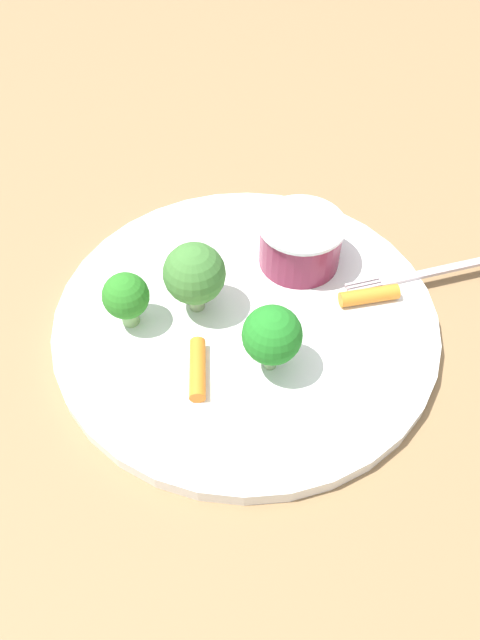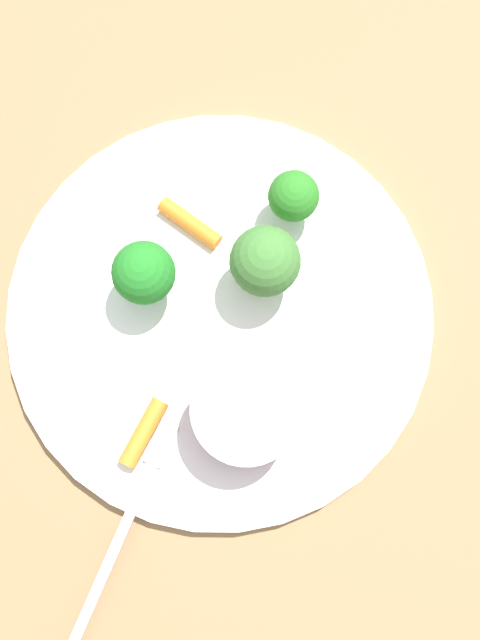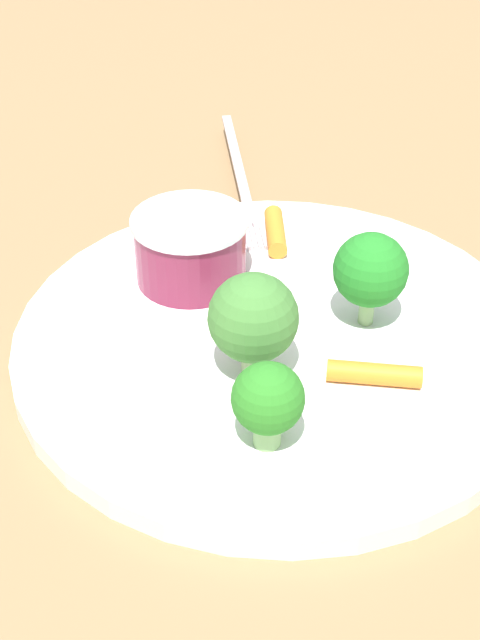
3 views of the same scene
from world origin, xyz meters
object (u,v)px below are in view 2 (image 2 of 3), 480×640
Objects in this scene: broccoli_floret_1 at (144,273)px; sauce_cup at (246,412)px; broccoli_floret_0 at (265,262)px; carrot_stick_1 at (144,433)px; broccoli_floret_2 at (293,197)px; fork at (109,563)px; carrot_stick_0 at (190,223)px; plate at (220,313)px.

sauce_cup is at bearing -103.31° from broccoli_floret_1.
carrot_stick_1 is at bearing -176.51° from broccoli_floret_0.
carrot_stick_1 is (-0.18, -0.02, -0.02)m from broccoli_floret_2.
broccoli_floret_0 is 0.21m from fork.
sauce_cup is at bearing -3.03° from fork.
sauce_cup is 1.48× the size of carrot_stick_1.
broccoli_floret_2 reaches higher than sauce_cup.
carrot_stick_0 is (0.05, 0.01, -0.03)m from broccoli_floret_1.
carrot_stick_1 is at bearing -151.13° from carrot_stick_0.
plate is 4.26× the size of sauce_cup.
broccoli_floret_1 is at bearing 135.25° from broccoli_floret_0.
plate is 0.17m from fork.
carrot_stick_0 is 1.05× the size of carrot_stick_1.
fork is at bearing -152.27° from carrot_stick_0.
carrot_stick_0 and carrot_stick_1 have the same top height.
carrot_stick_0 is 0.25× the size of fork.
carrot_stick_0 reaches higher than plate.
carrot_stick_0 is at bearing 58.90° from plate.
broccoli_floret_1 reaches higher than broccoli_floret_2.
broccoli_floret_2 is at bearing -41.52° from carrot_stick_0.
carrot_stick_1 is (-0.12, -0.07, 0.00)m from carrot_stick_0.
broccoli_floret_2 reaches higher than plate.
plate is 0.09m from broccoli_floret_2.
carrot_stick_1 is at bearing 140.34° from sauce_cup.
broccoli_floret_1 reaches higher than carrot_stick_1.
broccoli_floret_0 is 0.31× the size of fork.
broccoli_floret_1 is at bearing 39.23° from carrot_stick_1.
broccoli_floret_2 is (0.08, 0.01, 0.03)m from plate.
broccoli_floret_2 reaches higher than carrot_stick_0.
broccoli_floret_1 reaches higher than plate.
fork is at bearing -167.94° from broccoli_floret_0.
carrot_stick_1 reaches higher than fork.
sauce_cup is 1.23× the size of broccoli_floret_1.
carrot_stick_1 is at bearing -172.64° from broccoli_floret_2.
plate is at bearing -174.71° from broccoli_floret_2.
carrot_stick_0 is at bearing 8.56° from broccoli_floret_1.
plate is 6.38× the size of broccoli_floret_2.
broccoli_floret_2 reaches higher than carrot_stick_1.
broccoli_floret_0 is at bearing -44.75° from broccoli_floret_1.
broccoli_floret_1 is (-0.02, 0.05, 0.04)m from plate.
carrot_stick_0 is 0.22m from fork.
broccoli_floret_0 reaches higher than fork.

